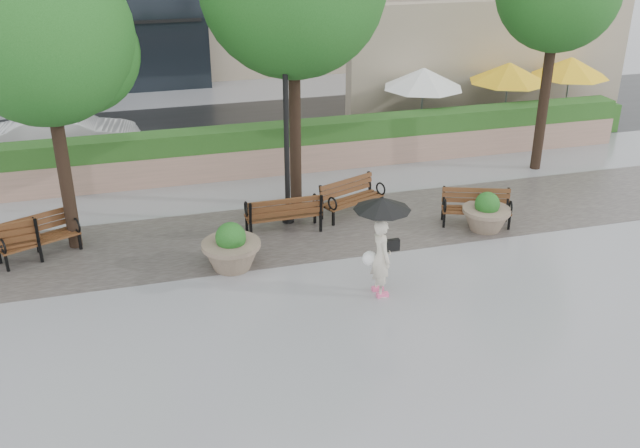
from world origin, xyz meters
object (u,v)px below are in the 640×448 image
object	(u,v)px
bench_1	(40,245)
planter_right	(486,215)
planter_left	(231,251)
lamppost	(287,145)
car_right	(68,135)
pedestrian	(381,237)
bench_3	(352,205)
bench_2	(284,221)
bench_4	(475,215)

from	to	relation	value
bench_1	planter_right	xyz separation A→B (m)	(9.82, -1.33, 0.10)
planter_left	lamppost	size ratio (longest dim) A/B	0.28
planter_left	lamppost	distance (m)	2.95
planter_right	car_right	distance (m)	12.32
car_right	pedestrian	size ratio (longest dim) A/B	2.05
bench_1	lamppost	bearing A→B (deg)	-21.46
bench_3	planter_right	xyz separation A→B (m)	(2.72, -1.64, 0.11)
bench_1	lamppost	xyz separation A→B (m)	(5.52, 0.30, 1.66)
bench_1	planter_left	size ratio (longest dim) A/B	1.44
bench_2	car_right	size ratio (longest dim) A/B	0.42
planter_right	car_right	bearing A→B (deg)	140.09
bench_4	planter_right	xyz separation A→B (m)	(0.10, -0.31, 0.11)
bench_2	lamppost	bearing A→B (deg)	-114.57
planter_right	bench_1	bearing A→B (deg)	172.26
bench_1	planter_left	world-z (taller)	planter_left
planter_left	pedestrian	bearing A→B (deg)	-34.47
bench_3	lamppost	size ratio (longest dim) A/B	0.39
bench_1	lamppost	world-z (taller)	lamppost
bench_3	planter_left	distance (m)	3.76
bench_1	bench_2	bearing A→B (deg)	-26.84
bench_4	lamppost	xyz separation A→B (m)	(-4.20, 1.33, 1.67)
planter_right	car_right	xyz separation A→B (m)	(-9.45, 7.90, 0.31)
bench_3	bench_4	bearing A→B (deg)	-49.35
pedestrian	bench_2	bearing A→B (deg)	18.69
planter_left	pedestrian	size ratio (longest dim) A/B	0.61
planter_right	planter_left	bearing A→B (deg)	-177.28
bench_1	bench_2	xyz separation A→B (m)	(5.30, -0.21, 0.01)
bench_2	pedestrian	bearing A→B (deg)	109.06
bench_3	pedestrian	size ratio (longest dim) A/B	0.85
bench_1	car_right	xyz separation A→B (m)	(0.37, 6.57, 0.41)
bench_2	planter_left	world-z (taller)	planter_left
bench_2	bench_3	size ratio (longest dim) A/B	1.02
pedestrian	lamppost	bearing A→B (deg)	12.94
bench_3	planter_right	bearing A→B (deg)	-53.45
lamppost	car_right	distance (m)	8.21
car_right	planter_left	bearing A→B (deg)	-152.54
bench_1	bench_4	distance (m)	9.77
bench_4	car_right	distance (m)	12.05
planter_left	bench_2	bearing A→B (deg)	44.69
bench_4	lamppost	bearing A→B (deg)	-177.76
bench_4	car_right	size ratio (longest dim) A/B	0.41
bench_2	car_right	distance (m)	8.39
bench_2	lamppost	distance (m)	1.74
planter_right	pedestrian	distance (m)	4.03
bench_2	bench_4	world-z (taller)	bench_2
planter_left	planter_right	bearing A→B (deg)	2.72
bench_3	pedestrian	bearing A→B (deg)	-121.93
bench_3	car_right	size ratio (longest dim) A/B	0.42
bench_2	bench_1	bearing A→B (deg)	-3.32
bench_1	planter_left	distance (m)	4.19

